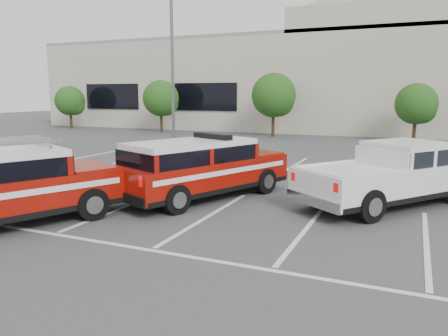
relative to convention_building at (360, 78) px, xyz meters
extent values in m
plane|color=#3B3B3E|center=(-0.18, -31.86, -4.72)|extent=(120.00, 120.00, 0.00)
cube|color=silver|center=(-0.18, -27.36, -4.71)|extent=(23.00, 15.00, 0.01)
cube|color=beige|center=(-0.18, 0.14, -0.72)|extent=(60.00, 15.00, 8.00)
cube|color=gray|center=(-0.18, 0.14, 3.43)|extent=(60.00, 15.00, 0.30)
cube|color=beige|center=(1.82, -1.36, 4.28)|extent=(14.00, 12.00, 2.00)
cylinder|color=#3F2B19|center=(-25.18, -9.86, -3.96)|extent=(0.24, 0.24, 1.51)
sphere|color=#194612|center=(-25.18, -9.86, -2.11)|extent=(2.77, 2.77, 2.77)
sphere|color=#194612|center=(-24.78, -9.66, -2.53)|extent=(1.85, 1.85, 1.85)
cylinder|color=#3F2B19|center=(-15.18, -9.86, -3.88)|extent=(0.24, 0.24, 1.67)
sphere|color=#194612|center=(-15.18, -9.86, -1.84)|extent=(3.07, 3.07, 3.07)
sphere|color=#194612|center=(-14.78, -9.66, -2.30)|extent=(2.05, 2.05, 2.05)
cylinder|color=#3F2B19|center=(-5.18, -9.86, -3.80)|extent=(0.24, 0.24, 1.84)
sphere|color=#194612|center=(-5.18, -9.86, -1.56)|extent=(3.37, 3.37, 3.37)
sphere|color=#194612|center=(-4.78, -9.66, -2.07)|extent=(2.24, 2.24, 2.24)
cylinder|color=#3F2B19|center=(4.82, -9.86, -3.96)|extent=(0.24, 0.24, 1.51)
sphere|color=#194612|center=(4.82, -9.86, -2.11)|extent=(2.77, 2.77, 2.77)
sphere|color=#194612|center=(5.22, -9.66, -2.53)|extent=(1.85, 1.85, 1.85)
cube|color=#59595E|center=(-8.18, -19.86, -4.62)|extent=(0.60, 0.60, 0.20)
cylinder|color=#59595E|center=(-8.18, -19.86, 0.28)|extent=(0.18, 0.18, 10.00)
cube|color=maroon|center=(-1.27, -29.92, -3.92)|extent=(4.20, 6.15, 0.88)
cube|color=black|center=(-1.47, -30.41, -3.25)|extent=(3.39, 4.53, 0.46)
cube|color=silver|center=(-1.47, -30.41, -2.93)|extent=(3.32, 4.44, 0.17)
cube|color=black|center=(-1.12, -29.58, -2.76)|extent=(1.55, 0.88, 0.16)
cube|color=silver|center=(4.31, -28.55, -3.92)|extent=(5.38, 6.15, 0.89)
cube|color=black|center=(4.64, -28.10, -3.24)|extent=(2.85, 2.90, 0.46)
cube|color=silver|center=(4.64, -28.10, -2.93)|extent=(2.79, 2.84, 0.17)
cube|color=maroon|center=(-4.49, -34.55, -3.90)|extent=(4.29, 5.89, 0.91)
camera|label=1|loc=(4.79, -42.22, -1.41)|focal=35.00mm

